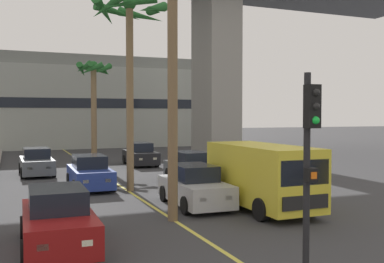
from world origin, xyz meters
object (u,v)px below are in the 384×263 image
object	(u,v)px
car_queue_third	(90,173)
car_queue_front	(194,187)
car_queue_fourth	(140,155)
car_queue_sixth	(37,163)
palm_tree_far_median	(130,29)
car_queue_fifth	(191,168)
traffic_light_median_near	(309,157)
palm_tree_near_median	(94,83)
delivery_van	(262,175)
car_queue_second	(58,220)

from	to	relation	value
car_queue_third	car_queue_front	bearing A→B (deg)	-61.97
car_queue_front	car_queue_third	world-z (taller)	same
car_queue_fourth	car_queue_sixth	distance (m)	7.41
palm_tree_far_median	car_queue_fourth	bearing A→B (deg)	72.14
palm_tree_far_median	car_queue_sixth	bearing A→B (deg)	116.55
car_queue_front	palm_tree_far_median	bearing A→B (deg)	108.21
car_queue_fifth	traffic_light_median_near	bearing A→B (deg)	-104.18
car_queue_front	palm_tree_near_median	world-z (taller)	palm_tree_near_median
palm_tree_near_median	palm_tree_far_median	world-z (taller)	palm_tree_far_median
car_queue_third	delivery_van	xyz separation A→B (m)	(5.01, -7.20, 0.57)
traffic_light_median_near	palm_tree_far_median	distance (m)	14.23
car_queue_fifth	car_queue_sixth	size ratio (longest dim) A/B	0.99
car_queue_fifth	delivery_van	bearing A→B (deg)	-91.41
car_queue_fourth	car_queue_third	bearing A→B (deg)	-119.26
traffic_light_median_near	car_queue_front	bearing A→B (deg)	80.24
car_queue_fourth	palm_tree_far_median	xyz separation A→B (m)	(-3.24, -10.04, 6.61)
delivery_van	traffic_light_median_near	xyz separation A→B (m)	(-3.60, -7.65, 1.43)
car_queue_front	palm_tree_far_median	xyz separation A→B (m)	(-1.39, 4.24, 6.61)
car_queue_third	car_queue_sixth	xyz separation A→B (m)	(-2.05, 5.92, 0.00)
car_queue_second	car_queue_fifth	bearing A→B (deg)	51.45
delivery_van	traffic_light_median_near	bearing A→B (deg)	-115.19
car_queue_fifth	palm_tree_near_median	xyz separation A→B (m)	(-3.07, 10.96, 4.97)
palm_tree_far_median	car_queue_fifth	bearing A→B (deg)	22.80
car_queue_third	palm_tree_near_median	world-z (taller)	palm_tree_near_median
car_queue_third	car_queue_second	bearing A→B (deg)	-104.09
palm_tree_far_median	palm_tree_near_median	bearing A→B (deg)	87.61
car_queue_front	car_queue_second	bearing A→B (deg)	-145.20
car_queue_second	palm_tree_near_median	world-z (taller)	palm_tree_near_median
car_queue_sixth	delivery_van	bearing A→B (deg)	-61.69
car_queue_second	car_queue_third	xyz separation A→B (m)	(2.35, 9.35, 0.00)
car_queue_third	palm_tree_far_median	size ratio (longest dim) A/B	0.47
car_queue_second	car_queue_fifth	world-z (taller)	same
palm_tree_near_median	car_queue_third	bearing A→B (deg)	-100.88
car_queue_front	car_queue_sixth	xyz separation A→B (m)	(-5.05, 11.56, 0.00)
delivery_van	traffic_light_median_near	world-z (taller)	traffic_light_median_near
car_queue_front	palm_tree_far_median	world-z (taller)	palm_tree_far_median
car_queue_second	traffic_light_median_near	xyz separation A→B (m)	(3.76, -5.50, 1.99)
car_queue_sixth	delivery_van	distance (m)	14.91
car_queue_sixth	palm_tree_far_median	distance (m)	10.52
car_queue_fourth	palm_tree_near_median	size ratio (longest dim) A/B	0.57
car_queue_front	car_queue_fourth	xyz separation A→B (m)	(1.84, 14.28, 0.00)
car_queue_sixth	traffic_light_median_near	world-z (taller)	traffic_light_median_near
car_queue_second	palm_tree_far_median	world-z (taller)	palm_tree_far_median
car_queue_sixth	palm_tree_near_median	xyz separation A→B (m)	(4.18, 5.15, 4.97)
car_queue_second	car_queue_fourth	bearing A→B (deg)	68.22
car_queue_fourth	traffic_light_median_near	distance (m)	23.82
car_queue_third	palm_tree_near_median	size ratio (longest dim) A/B	0.57
traffic_light_median_near	palm_tree_far_median	bearing A→B (deg)	89.18
car_queue_fifth	car_queue_fourth	bearing A→B (deg)	92.36
delivery_van	palm_tree_far_median	size ratio (longest dim) A/B	0.60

